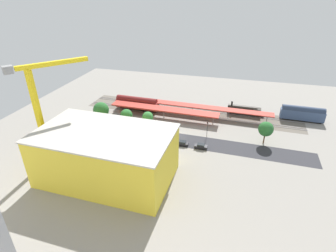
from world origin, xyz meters
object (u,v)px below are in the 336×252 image
at_px(parked_car_0, 201,146).
at_px(parked_car_5, 105,133).
at_px(parked_car_4, 124,136).
at_px(box_truck_0, 160,148).
at_px(parked_car_1, 183,143).
at_px(traffic_light, 207,126).
at_px(parked_car_2, 161,140).
at_px(construction_building, 106,156).
at_px(passenger_coach, 302,113).
at_px(box_truck_1, 144,147).
at_px(parked_car_6, 88,131).
at_px(freight_coach_far, 137,103).
at_px(box_truck_2, 147,145).
at_px(street_tree_0, 148,117).
at_px(street_tree_1, 101,110).
at_px(parked_car_3, 143,137).
at_px(platform_canopy_far, 210,108).
at_px(street_tree_2, 126,115).
at_px(tower_crane, 42,107).
at_px(street_tree_3, 266,129).
at_px(locomotive, 245,111).

xyz_separation_m(parked_car_0, parked_car_5, (35.44, -0.47, 0.03)).
distance_m(parked_car_4, box_truck_0, 16.45).
bearing_deg(parked_car_1, traffic_light, -131.26).
xyz_separation_m(parked_car_1, box_truck_0, (6.39, 5.98, 0.96)).
bearing_deg(parked_car_2, parked_car_5, 0.45).
relative_size(parked_car_2, construction_building, 0.13).
distance_m(passenger_coach, box_truck_1, 66.14).
distance_m(parked_car_6, box_truck_0, 29.98).
xyz_separation_m(passenger_coach, parked_car_1, (42.50, 31.11, -2.55)).
distance_m(passenger_coach, parked_car_5, 78.07).
height_order(passenger_coach, parked_car_1, passenger_coach).
distance_m(freight_coach_far, box_truck_0, 36.40).
height_order(parked_car_4, box_truck_2, box_truck_2).
bearing_deg(box_truck_0, construction_building, 56.77).
xyz_separation_m(parked_car_2, street_tree_0, (7.51, -7.90, 4.27)).
xyz_separation_m(parked_car_4, street_tree_1, (12.91, -8.67, 4.88)).
bearing_deg(parked_car_3, street_tree_0, -85.66).
xyz_separation_m(parked_car_3, parked_car_5, (14.51, 0.28, 0.07)).
xyz_separation_m(platform_canopy_far, street_tree_2, (30.56, 16.38, 0.37)).
bearing_deg(traffic_light, street_tree_0, 0.20).
height_order(parked_car_6, street_tree_0, street_tree_0).
height_order(parked_car_1, parked_car_5, parked_car_5).
xyz_separation_m(passenger_coach, box_truck_1, (54.02, 38.12, -1.52)).
bearing_deg(box_truck_0, street_tree_1, -27.41).
relative_size(parked_car_0, box_truck_2, 0.44).
height_order(parked_car_5, tower_crane, tower_crane).
bearing_deg(parked_car_0, street_tree_3, -156.45).
distance_m(parked_car_2, box_truck_0, 6.40).
relative_size(locomotive, tower_crane, 0.49).
bearing_deg(street_tree_0, traffic_light, -179.80).
relative_size(locomotive, passenger_coach, 0.91).
xyz_separation_m(platform_canopy_far, parked_car_1, (6.22, 25.74, -3.10)).
distance_m(passenger_coach, parked_car_3, 64.90).
distance_m(parked_car_1, traffic_light, 11.43).
relative_size(parked_car_2, street_tree_2, 0.70).
relative_size(parked_car_4, parked_car_6, 1.01).
xyz_separation_m(street_tree_0, traffic_light, (-22.37, -0.08, -0.94)).
relative_size(platform_canopy_far, parked_car_3, 10.87).
relative_size(parked_car_0, parked_car_2, 0.95).
height_order(street_tree_3, traffic_light, street_tree_3).
height_order(platform_canopy_far, parked_car_5, platform_canopy_far).
bearing_deg(parked_car_3, platform_canopy_far, -129.32).
height_order(box_truck_0, box_truck_2, box_truck_0).
distance_m(passenger_coach, freight_coach_far, 68.73).
relative_size(parked_car_1, parked_car_5, 0.85).
relative_size(parked_car_2, parked_car_6, 1.02).
height_order(street_tree_2, traffic_light, street_tree_2).
bearing_deg(parked_car_0, tower_crane, 21.89).
bearing_deg(freight_coach_far, street_tree_2, 95.91).
height_order(passenger_coach, box_truck_0, passenger_coach).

